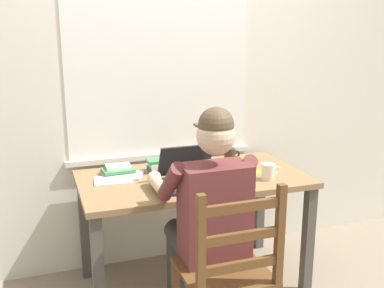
# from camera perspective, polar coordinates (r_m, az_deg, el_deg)

# --- Properties ---
(ground_plane) EXTENTS (8.00, 8.00, 0.00)m
(ground_plane) POSITION_cam_1_polar(r_m,az_deg,el_deg) (3.12, 0.10, -16.97)
(ground_plane) COLOR gray
(back_wall) EXTENTS (6.00, 0.08, 2.60)m
(back_wall) POSITION_cam_1_polar(r_m,az_deg,el_deg) (3.11, -2.70, 8.35)
(back_wall) COLOR silver
(back_wall) RESTS_ON ground
(desk) EXTENTS (1.38, 0.74, 0.73)m
(desk) POSITION_cam_1_polar(r_m,az_deg,el_deg) (2.84, 0.10, -5.95)
(desk) COLOR olive
(desk) RESTS_ON ground
(seated_person) EXTENTS (0.50, 0.60, 1.26)m
(seated_person) POSITION_cam_1_polar(r_m,az_deg,el_deg) (2.41, 1.91, -8.24)
(seated_person) COLOR brown
(seated_person) RESTS_ON ground
(wooden_chair) EXTENTS (0.42, 0.42, 0.96)m
(wooden_chair) POSITION_cam_1_polar(r_m,az_deg,el_deg) (2.28, 4.52, -16.04)
(wooden_chair) COLOR brown
(wooden_chair) RESTS_ON ground
(laptop) EXTENTS (0.33, 0.33, 0.22)m
(laptop) POSITION_cam_1_polar(r_m,az_deg,el_deg) (2.67, -0.15, -3.90)
(laptop) COLOR #232328
(laptop) RESTS_ON desk
(computer_mouse) EXTENTS (0.06, 0.10, 0.03)m
(computer_mouse) POSITION_cam_1_polar(r_m,az_deg,el_deg) (2.73, 5.16, -4.31)
(computer_mouse) COLOR black
(computer_mouse) RESTS_ON desk
(coffee_mug_white) EXTENTS (0.12, 0.08, 0.10)m
(coffee_mug_white) POSITION_cam_1_polar(r_m,az_deg,el_deg) (2.78, 9.55, -3.43)
(coffee_mug_white) COLOR beige
(coffee_mug_white) RESTS_ON desk
(coffee_mug_dark) EXTENTS (0.11, 0.08, 0.10)m
(coffee_mug_dark) POSITION_cam_1_polar(r_m,az_deg,el_deg) (3.10, 4.80, -1.41)
(coffee_mug_dark) COLOR #38281E
(coffee_mug_dark) RESTS_ON desk
(book_stack_main) EXTENTS (0.19, 0.14, 0.08)m
(book_stack_main) POSITION_cam_1_polar(r_m,az_deg,el_deg) (2.91, -3.82, -2.63)
(book_stack_main) COLOR #2D5B9E
(book_stack_main) RESTS_ON desk
(book_stack_side) EXTENTS (0.21, 0.14, 0.06)m
(book_stack_side) POSITION_cam_1_polar(r_m,az_deg,el_deg) (2.88, -9.32, -3.24)
(book_stack_side) COLOR gray
(book_stack_side) RESTS_ON desk
(paper_pile_near_laptop) EXTENTS (0.27, 0.22, 0.01)m
(paper_pile_near_laptop) POSITION_cam_1_polar(r_m,az_deg,el_deg) (2.66, 5.26, -5.06)
(paper_pile_near_laptop) COLOR white
(paper_pile_near_laptop) RESTS_ON desk
(paper_pile_back_corner) EXTENTS (0.26, 0.23, 0.01)m
(paper_pile_back_corner) POSITION_cam_1_polar(r_m,az_deg,el_deg) (2.84, -8.47, -3.88)
(paper_pile_back_corner) COLOR silver
(paper_pile_back_corner) RESTS_ON desk
(paper_pile_side) EXTENTS (0.24, 0.19, 0.01)m
(paper_pile_side) POSITION_cam_1_polar(r_m,az_deg,el_deg) (2.77, -9.85, -4.49)
(paper_pile_side) COLOR white
(paper_pile_side) RESTS_ON desk
(landscape_photo_print) EXTENTS (0.13, 0.09, 0.00)m
(landscape_photo_print) POSITION_cam_1_polar(r_m,az_deg,el_deg) (2.91, 7.67, -3.53)
(landscape_photo_print) COLOR gold
(landscape_photo_print) RESTS_ON desk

